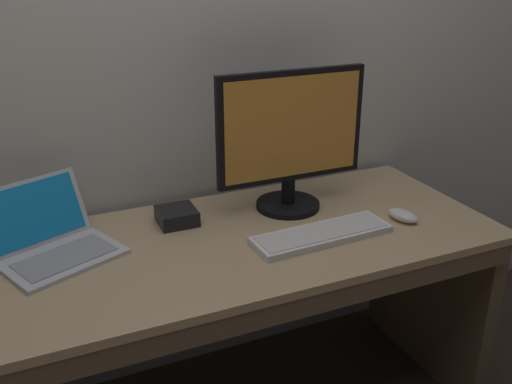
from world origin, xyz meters
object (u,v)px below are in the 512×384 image
object	(u,v)px
laptop_silver	(52,240)
external_drive_box	(177,216)
wired_keyboard	(322,235)
computer_mouse	(403,216)
external_monitor	(291,141)

from	to	relation	value
laptop_silver	external_drive_box	size ratio (longest dim) A/B	3.28
wired_keyboard	external_drive_box	distance (m)	0.47
wired_keyboard	computer_mouse	size ratio (longest dim) A/B	4.20
external_drive_box	laptop_silver	bearing A→B (deg)	-171.95
external_monitor	external_drive_box	xyz separation A→B (m)	(-0.38, 0.05, -0.22)
external_monitor	laptop_silver	bearing A→B (deg)	-179.32
external_monitor	computer_mouse	xyz separation A→B (m)	(0.29, -0.24, -0.22)
laptop_silver	computer_mouse	xyz separation A→B (m)	(1.06, -0.23, -0.03)
external_monitor	external_drive_box	distance (m)	0.44
laptop_silver	external_drive_box	distance (m)	0.39
computer_mouse	external_drive_box	world-z (taller)	external_drive_box
external_monitor	computer_mouse	bearing A→B (deg)	-38.79
external_drive_box	external_monitor	bearing A→B (deg)	-6.77
external_monitor	wired_keyboard	world-z (taller)	external_monitor
external_monitor	external_drive_box	size ratio (longest dim) A/B	4.22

